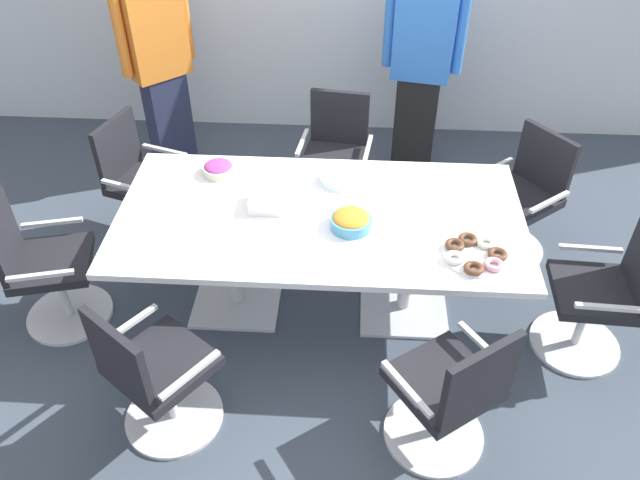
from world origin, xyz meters
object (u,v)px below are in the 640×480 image
Objects in this scene: office_chair_1 at (155,378)px; napkin_pile at (267,201)px; office_chair_0 at (45,270)px; plate_stack at (338,179)px; person_standing_1 at (421,67)px; snack_bowl_chips_orange at (351,220)px; office_chair_6 at (144,187)px; office_chair_3 at (601,299)px; office_chair_2 at (449,396)px; person_standing_0 at (160,65)px; conference_table at (320,230)px; office_chair_4 at (521,202)px; donut_platter at (475,254)px; snack_bowl_candy_mix at (218,168)px; office_chair_5 at (336,162)px.

office_chair_1 is 4.56× the size of napkin_pile.
plate_stack is (1.76, 0.56, 0.37)m from office_chair_0.
snack_bowl_chips_orange is (-0.49, -1.77, -0.13)m from person_standing_1.
snack_bowl_chips_orange is (1.50, -0.81, 0.39)m from office_chair_6.
office_chair_3 reaches higher than plate_stack.
office_chair_2 is 0.51× the size of person_standing_0.
office_chair_1 is (0.88, -0.76, 0.00)m from office_chair_0.
conference_table is 2.64× the size of office_chair_4.
person_standing_0 reaches higher than plate_stack.
office_chair_2 and office_chair_3 have the same top height.
office_chair_2 is 3.32m from person_standing_0.
office_chair_6 is at bearing 48.98° from person_standing_0.
office_chair_0 reaches higher than napkin_pile.
donut_platter is 1.73× the size of napkin_pile.
office_chair_1 and office_chair_6 have the same top height.
office_chair_2 is 2.71m from person_standing_1.
office_chair_3 reaches higher than napkin_pile.
plate_stack is at bearing 71.71° from office_chair_3.
person_standing_1 reaches higher than napkin_pile.
office_chair_2 is at bearing -54.83° from conference_table.
office_chair_4 is 1.46m from snack_bowl_chips_orange.
donut_platter is (1.54, -0.72, -0.02)m from snack_bowl_candy_mix.
office_chair_5 is (1.72, 1.32, 0.00)m from office_chair_0.
person_standing_0 is at bearing 93.33° from office_chair_2.
conference_table is at bearing 158.96° from donut_platter.
office_chair_0 is at bearing -162.46° from plate_stack.
office_chair_2 is 3.94× the size of plate_stack.
office_chair_5 is at bearing 70.48° from napkin_pile.
office_chair_6 is (-0.52, 1.67, 0.00)m from office_chair_1.
office_chair_3 is at bearing 127.87° from person_standing_1.
person_standing_1 reaches higher than office_chair_1.
person_standing_0 reaches higher than conference_table.
napkin_pile is (-0.37, -1.05, 0.39)m from office_chair_5.
office_chair_4 is (3.03, 0.88, 0.00)m from office_chair_0.
napkin_pile is (0.99, -0.64, 0.39)m from office_chair_6.
person_standing_0 reaches higher than office_chair_3.
office_chair_5 is (0.84, 2.08, 0.00)m from office_chair_1.
office_chair_6 is at bearing 104.91° from office_chair_2.
conference_table is 1.27m from office_chair_1.
office_chair_6 is 1.24m from napkin_pile.
office_chair_0 is 3.16m from office_chair_4.
office_chair_2 is at bearing 35.84° from office_chair_1.
office_chair_1 is at bearing 109.11° from office_chair_3.
office_chair_3 is 2.44m from snack_bowl_candy_mix.
plate_stack is (1.41, -0.36, 0.37)m from office_chair_6.
office_chair_0 is 3.81× the size of snack_bowl_chips_orange.
office_chair_4 is (2.15, 1.64, 0.00)m from office_chair_1.
office_chair_4 reaches higher than napkin_pile.
person_standing_1 reaches higher than office_chair_6.
office_chair_3 is 3.94× the size of plate_stack.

